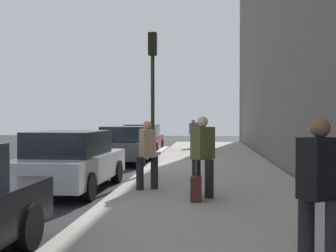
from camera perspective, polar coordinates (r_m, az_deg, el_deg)
name	(u,v)px	position (r m, az deg, el deg)	size (l,w,h in m)	color
ground_plane	(126,165)	(16.51, -5.75, -5.33)	(56.00, 56.00, 0.00)	#28282B
sidewalk	(210,164)	(16.20, 5.83, -5.19)	(28.00, 4.60, 0.15)	#A39E93
lane_stripe_centre	(47,164)	(17.41, -16.18, -5.02)	(28.00, 0.14, 0.01)	gold
snow_bank_curb	(160,151)	(22.18, -1.06, -3.42)	(4.11, 0.56, 0.22)	white
parked_car_silver	(71,161)	(10.83, -13.11, -4.66)	(4.35, 1.96, 1.51)	black
parked_car_charcoal	(127,145)	(17.06, -5.69, -2.57)	(4.25, 1.99, 1.51)	black
parked_car_red	(143,139)	(22.32, -3.46, -1.73)	(4.28, 1.90, 1.51)	black
pedestrian_blue_coat	(193,133)	(23.84, 3.46, -0.91)	(0.54, 0.48, 1.64)	black
pedestrian_black_coat	(320,189)	(4.93, 20.06, -8.09)	(0.50, 0.54, 1.68)	black
pedestrian_olive_coat	(203,154)	(8.94, 4.77, -3.84)	(0.54, 0.53, 1.72)	black
pedestrian_brown_coat	(200,135)	(19.51, 4.38, -1.20)	(0.53, 0.54, 1.73)	black
pedestrian_tan_coat	(147,153)	(9.88, -2.86, -3.66)	(0.52, 0.50, 1.63)	black
traffic_light_pole	(153,78)	(13.07, -2.12, 6.58)	(0.35, 0.26, 4.35)	#2D2D19
rolling_suitcase	(196,189)	(8.54, 3.86, -8.56)	(0.34, 0.22, 0.86)	#471E19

